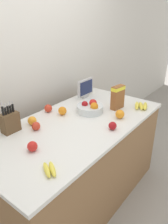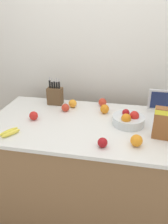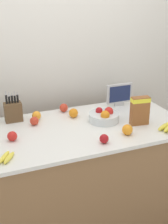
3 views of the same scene
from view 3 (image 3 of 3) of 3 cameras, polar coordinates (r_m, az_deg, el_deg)
ground_plane at (r=3.05m, az=-1.11°, el=-18.03°), size 14.00×14.00×0.00m
wall_back at (r=3.03m, az=-5.84°, el=9.36°), size 9.00×0.06×2.60m
counter at (r=2.79m, az=-1.18°, el=-11.09°), size 1.83×0.90×0.88m
knife_block at (r=2.73m, az=-12.82°, el=0.10°), size 0.15×0.09×0.27m
small_monitor at (r=3.01m, az=6.50°, el=3.29°), size 0.26×0.03×0.22m
cereal_box at (r=2.62m, az=10.18°, el=0.48°), size 0.16×0.08×0.24m
fruit_bowl at (r=2.68m, az=3.69°, el=-0.80°), size 0.26×0.26×0.12m
banana_bunch_right at (r=2.18m, az=-13.95°, el=-8.04°), size 0.14×0.17×0.03m
apple_leftmost at (r=2.88m, az=-3.73°, el=0.78°), size 0.08×0.08×0.08m
apple_near_bananas at (r=2.32m, az=3.69°, el=-4.90°), size 0.07×0.07×0.07m
apple_by_knife_block at (r=2.41m, az=-12.99°, el=-4.33°), size 0.07×0.07×0.07m
apple_rear at (r=2.64m, az=-9.08°, el=-1.63°), size 0.07×0.07×0.07m
orange_front_center at (r=2.46m, az=7.93°, el=-3.22°), size 0.08×0.08×0.08m
orange_near_bowl at (r=2.73m, az=-8.69°, el=-0.64°), size 0.08×0.08×0.08m
orange_back_center at (r=2.75m, az=-1.94°, el=-0.19°), size 0.08×0.08×0.08m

